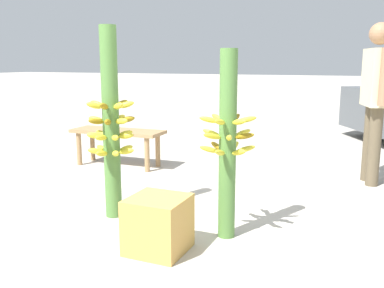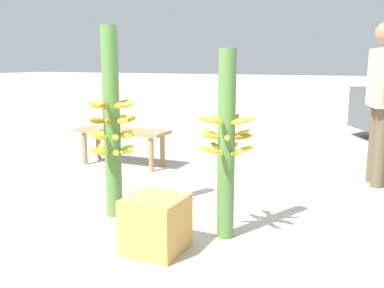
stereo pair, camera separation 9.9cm
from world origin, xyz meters
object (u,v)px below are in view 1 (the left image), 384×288
banana_stalk_center (228,144)px  vendor_person (376,90)px  produce_crate (158,224)px  market_bench (118,136)px  banana_stalk_left (111,125)px

banana_stalk_center → vendor_person: bearing=64.3°
banana_stalk_center → produce_crate: (-0.34, -0.42, -0.50)m
produce_crate → banana_stalk_center: bearing=50.5°
vendor_person → market_bench: (-2.88, -0.40, -0.60)m
banana_stalk_center → vendor_person: size_ratio=0.82×
banana_stalk_center → vendor_person: (0.94, 1.95, 0.29)m
market_bench → vendor_person: bearing=6.0°
banana_stalk_left → banana_stalk_center: size_ratio=1.14×
market_bench → produce_crate: 2.54m
banana_stalk_center → market_bench: (-1.94, 1.55, -0.32)m
market_bench → produce_crate: (1.59, -1.97, -0.19)m
vendor_person → banana_stalk_center: bearing=139.4°
vendor_person → produce_crate: vendor_person is taller
banana_stalk_left → produce_crate: 0.99m
banana_stalk_left → market_bench: 1.83m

